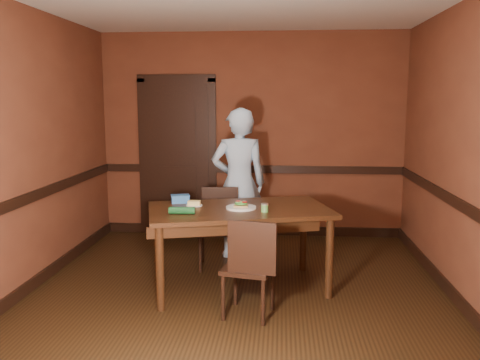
% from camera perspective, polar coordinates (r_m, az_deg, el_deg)
% --- Properties ---
extents(floor, '(4.00, 4.50, 0.01)m').
position_cam_1_polar(floor, '(4.87, -0.35, -12.95)').
color(floor, black).
rests_on(floor, ground).
extents(wall_back, '(4.00, 0.02, 2.70)m').
position_cam_1_polar(wall_back, '(6.78, 1.32, 5.02)').
color(wall_back, brown).
rests_on(wall_back, ground).
extents(wall_front, '(4.00, 0.02, 2.70)m').
position_cam_1_polar(wall_front, '(2.33, -5.24, -2.71)').
color(wall_front, brown).
rests_on(wall_front, ground).
extents(wall_left, '(0.02, 4.50, 2.70)m').
position_cam_1_polar(wall_left, '(5.12, -23.29, 2.99)').
color(wall_left, brown).
rests_on(wall_left, ground).
extents(wall_right, '(0.02, 4.50, 2.70)m').
position_cam_1_polar(wall_right, '(4.80, 24.19, 2.58)').
color(wall_right, brown).
rests_on(wall_right, ground).
extents(dado_back, '(4.00, 0.03, 0.10)m').
position_cam_1_polar(dado_back, '(6.81, 1.30, 1.23)').
color(dado_back, black).
rests_on(dado_back, ground).
extents(dado_left, '(0.03, 4.50, 0.10)m').
position_cam_1_polar(dado_left, '(5.17, -22.83, -1.96)').
color(dado_left, black).
rests_on(dado_left, ground).
extents(dado_right, '(0.03, 4.50, 0.10)m').
position_cam_1_polar(dado_right, '(4.86, 23.68, -2.69)').
color(dado_right, black).
rests_on(dado_right, ground).
extents(baseboard_back, '(4.00, 0.03, 0.12)m').
position_cam_1_polar(baseboard_back, '(6.97, 1.27, -5.62)').
color(baseboard_back, black).
rests_on(baseboard_back, ground).
extents(baseboard_left, '(0.03, 4.50, 0.12)m').
position_cam_1_polar(baseboard_left, '(5.39, -22.28, -10.77)').
color(baseboard_left, black).
rests_on(baseboard_left, ground).
extents(baseboard_right, '(0.03, 4.50, 0.12)m').
position_cam_1_polar(baseboard_right, '(5.09, 23.07, -12.01)').
color(baseboard_right, black).
rests_on(baseboard_right, ground).
extents(door, '(1.05, 0.07, 2.20)m').
position_cam_1_polar(door, '(6.90, -7.03, 2.87)').
color(door, black).
rests_on(door, ground).
extents(dining_table, '(1.89, 1.37, 0.80)m').
position_cam_1_polar(dining_table, '(4.95, -0.09, -7.68)').
color(dining_table, black).
rests_on(dining_table, floor).
extents(chair_far, '(0.44, 0.44, 0.86)m').
position_cam_1_polar(chair_far, '(5.55, -2.63, -5.51)').
color(chair_far, black).
rests_on(chair_far, floor).
extents(chair_near, '(0.48, 0.48, 0.86)m').
position_cam_1_polar(chair_near, '(4.35, 0.98, -9.65)').
color(chair_near, black).
rests_on(chair_near, floor).
extents(person, '(0.70, 0.52, 1.73)m').
position_cam_1_polar(person, '(5.86, -0.13, -0.37)').
color(person, '#A6C7E2').
rests_on(person, floor).
extents(sandwich_plate, '(0.29, 0.29, 0.07)m').
position_cam_1_polar(sandwich_plate, '(4.82, 0.12, -2.99)').
color(sandwich_plate, silver).
rests_on(sandwich_plate, dining_table).
extents(sauce_jar, '(0.07, 0.07, 0.08)m').
position_cam_1_polar(sauce_jar, '(4.68, 2.79, -3.13)').
color(sauce_jar, '#549643').
rests_on(sauce_jar, dining_table).
extents(cheese_saucer, '(0.16, 0.16, 0.05)m').
position_cam_1_polar(cheese_saucer, '(4.97, -5.17, -2.68)').
color(cheese_saucer, silver).
rests_on(cheese_saucer, dining_table).
extents(food_tub, '(0.21, 0.17, 0.08)m').
position_cam_1_polar(food_tub, '(5.13, -6.73, -2.10)').
color(food_tub, '#3572BD').
rests_on(food_tub, dining_table).
extents(wrapped_veg, '(0.24, 0.08, 0.07)m').
position_cam_1_polar(wrapped_veg, '(4.62, -6.53, -3.42)').
color(wrapped_veg, '#14451E').
rests_on(wrapped_veg, dining_table).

